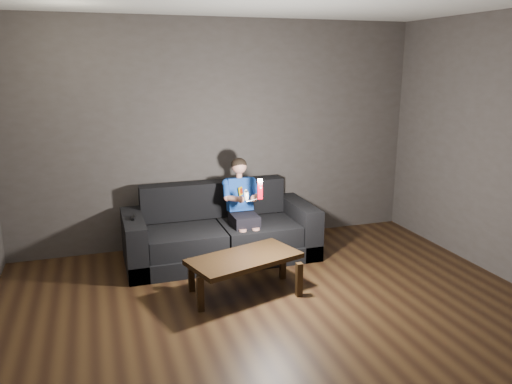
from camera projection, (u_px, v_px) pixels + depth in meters
name	position (u px, v px, depth m)	size (l,w,h in m)	color
floor	(298.00, 340.00, 4.05)	(5.00, 5.00, 0.00)	black
back_wall	(220.00, 134.00, 6.01)	(5.00, 0.04, 2.70)	#3F3936
sofa	(220.00, 235.00, 5.71)	(2.14, 0.93, 0.83)	black
child	(242.00, 200.00, 5.63)	(0.42, 0.52, 1.04)	black
wii_remote_red	(260.00, 189.00, 5.23)	(0.07, 0.09, 0.22)	red
nunchuk_white	(246.00, 195.00, 5.20)	(0.05, 0.08, 0.14)	silver
wii_remote_black	(133.00, 218.00, 5.27)	(0.05, 0.14, 0.03)	black
coffee_table	(244.00, 261.00, 4.79)	(1.17, 0.81, 0.38)	black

